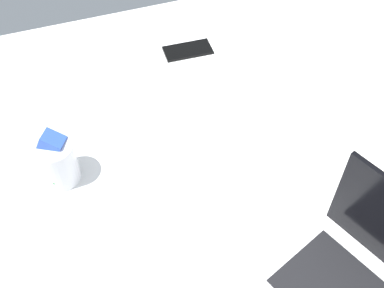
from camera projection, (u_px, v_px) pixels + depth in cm
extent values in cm
cube|color=white|center=(273.00, 254.00, 109.48)|extent=(180.00, 140.00, 18.00)
cylinder|color=silver|center=(57.00, 162.00, 108.20)|extent=(9.00, 9.00, 11.00)
cube|color=#268C33|center=(60.00, 170.00, 108.69)|extent=(6.32, 7.30, 6.16)
cube|color=orange|center=(51.00, 155.00, 107.02)|extent=(5.96, 6.28, 4.80)
cube|color=blue|center=(51.00, 143.00, 104.72)|extent=(6.45, 7.38, 5.95)
cube|color=black|center=(188.00, 50.00, 141.88)|extent=(7.46, 14.31, 0.80)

